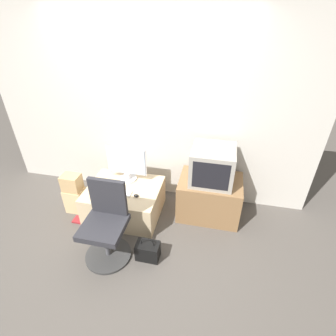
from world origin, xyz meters
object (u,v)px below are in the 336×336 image
at_px(office_chair, 106,227).
at_px(cardboard_box_lower, 76,200).
at_px(mouse, 136,196).
at_px(book, 81,220).
at_px(main_monitor, 127,164).
at_px(keyboard, 120,192).
at_px(crt_tv, 212,165).
at_px(handbag, 148,251).

height_order(office_chair, cardboard_box_lower, office_chair).
bearing_deg(mouse, book, -168.29).
bearing_deg(book, main_monitor, 43.67).
relative_size(keyboard, crt_tv, 0.58).
relative_size(mouse, office_chair, 0.07).
distance_m(crt_tv, cardboard_box_lower, 1.92).
distance_m(keyboard, book, 0.69).
bearing_deg(book, keyboard, 19.58).
xyz_separation_m(crt_tv, book, (-1.63, -0.53, -0.77)).
bearing_deg(crt_tv, book, -162.08).
bearing_deg(keyboard, handbag, -46.89).
height_order(crt_tv, cardboard_box_lower, crt_tv).
height_order(main_monitor, keyboard, main_monitor).
xyz_separation_m(keyboard, cardboard_box_lower, (-0.68, 0.01, -0.26)).
xyz_separation_m(keyboard, book, (-0.52, -0.18, -0.42)).
relative_size(main_monitor, office_chair, 0.57).
xyz_separation_m(main_monitor, book, (-0.52, -0.50, -0.65)).
distance_m(keyboard, crt_tv, 1.22).
xyz_separation_m(handbag, book, (-1.04, 0.37, -0.10)).
xyz_separation_m(crt_tv, office_chair, (-1.05, -0.92, -0.37)).
height_order(mouse, book, mouse).
relative_size(cardboard_box_lower, book, 1.64).
height_order(mouse, handbag, mouse).
relative_size(office_chair, book, 4.38).
xyz_separation_m(keyboard, handbag, (0.52, -0.55, -0.32)).
bearing_deg(cardboard_box_lower, keyboard, -1.24).
xyz_separation_m(keyboard, office_chair, (0.06, -0.58, -0.02)).
bearing_deg(handbag, mouse, 118.75).
distance_m(main_monitor, office_chair, 0.93).
bearing_deg(handbag, book, 160.39).
xyz_separation_m(cardboard_box_lower, book, (0.16, -0.20, -0.16)).
relative_size(main_monitor, crt_tv, 1.02).
relative_size(main_monitor, cardboard_box_lower, 1.53).
height_order(mouse, cardboard_box_lower, mouse).
height_order(keyboard, crt_tv, crt_tv).
height_order(main_monitor, office_chair, office_chair).
xyz_separation_m(main_monitor, mouse, (0.23, -0.34, -0.22)).
distance_m(main_monitor, cardboard_box_lower, 0.89).
bearing_deg(handbag, cardboard_box_lower, 154.53).
bearing_deg(main_monitor, handbag, -59.24).
bearing_deg(main_monitor, mouse, -56.33).
bearing_deg(crt_tv, mouse, -157.12).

